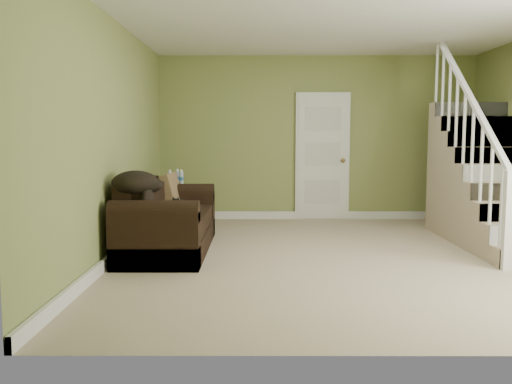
{
  "coord_description": "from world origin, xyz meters",
  "views": [
    {
      "loc": [
        -0.95,
        -5.94,
        1.35
      ],
      "look_at": [
        -0.96,
        0.2,
        0.7
      ],
      "focal_mm": 38.0,
      "sensor_mm": 36.0,
      "label": 1
    }
  ],
  "objects_px": {
    "sofa": "(166,224)",
    "banana": "(181,213)",
    "side_table": "(177,207)",
    "cat": "(181,206)"
  },
  "relations": [
    {
      "from": "side_table",
      "to": "banana",
      "type": "height_order",
      "value": "side_table"
    },
    {
      "from": "sofa",
      "to": "side_table",
      "type": "relative_size",
      "value": 2.43
    },
    {
      "from": "cat",
      "to": "side_table",
      "type": "bearing_deg",
      "value": 116.31
    },
    {
      "from": "side_table",
      "to": "cat",
      "type": "height_order",
      "value": "side_table"
    },
    {
      "from": "sofa",
      "to": "banana",
      "type": "relative_size",
      "value": 9.65
    },
    {
      "from": "side_table",
      "to": "banana",
      "type": "bearing_deg",
      "value": -79.84
    },
    {
      "from": "sofa",
      "to": "side_table",
      "type": "xyz_separation_m",
      "value": [
        -0.09,
        1.5,
        0.01
      ]
    },
    {
      "from": "cat",
      "to": "banana",
      "type": "bearing_deg",
      "value": -64.47
    },
    {
      "from": "side_table",
      "to": "banana",
      "type": "xyz_separation_m",
      "value": [
        0.31,
        -1.73,
        0.15
      ]
    },
    {
      "from": "sofa",
      "to": "banana",
      "type": "xyz_separation_m",
      "value": [
        0.22,
        -0.23,
        0.16
      ]
    }
  ]
}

